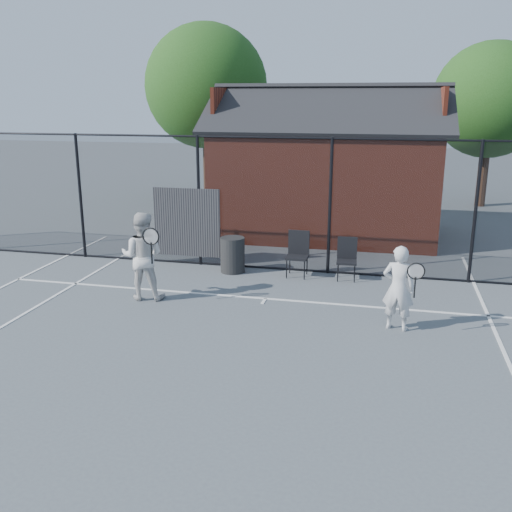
% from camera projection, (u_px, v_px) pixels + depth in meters
% --- Properties ---
extents(ground, '(80.00, 80.00, 0.00)m').
position_uv_depth(ground, '(222.00, 367.00, 8.34)').
color(ground, '#4E5459').
rests_on(ground, ground).
extents(court_lines, '(11.02, 18.00, 0.01)m').
position_uv_depth(court_lines, '(193.00, 413.00, 7.10)').
color(court_lines, silver).
rests_on(court_lines, ground).
extents(fence, '(22.04, 3.00, 3.00)m').
position_uv_depth(fence, '(271.00, 207.00, 12.71)').
color(fence, black).
rests_on(fence, ground).
extents(clubhouse, '(6.50, 4.36, 4.19)m').
position_uv_depth(clubhouse, '(327.00, 177.00, 16.25)').
color(clubhouse, maroon).
rests_on(clubhouse, ground).
extents(tree_left, '(4.48, 4.48, 6.44)m').
position_uv_depth(tree_left, '(206.00, 87.00, 20.87)').
color(tree_left, '#321F14').
rests_on(tree_left, ground).
extents(tree_right, '(3.97, 3.97, 5.70)m').
position_uv_depth(tree_right, '(490.00, 100.00, 19.76)').
color(tree_right, '#321F14').
rests_on(tree_right, ground).
extents(player_front, '(0.68, 0.53, 1.46)m').
position_uv_depth(player_front, '(399.00, 288.00, 9.51)').
color(player_front, silver).
rests_on(player_front, ground).
extents(player_back, '(0.97, 0.76, 1.71)m').
position_uv_depth(player_back, '(143.00, 256.00, 10.98)').
color(player_back, silver).
rests_on(player_back, ground).
extents(chair_left, '(0.47, 0.49, 0.97)m').
position_uv_depth(chair_left, '(297.00, 255.00, 12.43)').
color(chair_left, black).
rests_on(chair_left, ground).
extents(chair_right, '(0.45, 0.47, 0.89)m').
position_uv_depth(chair_right, '(347.00, 260.00, 12.22)').
color(chair_right, black).
rests_on(chair_right, ground).
extents(waste_bin, '(0.62, 0.62, 0.79)m').
position_uv_depth(waste_bin, '(233.00, 255.00, 12.79)').
color(waste_bin, '#242424').
rests_on(waste_bin, ground).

